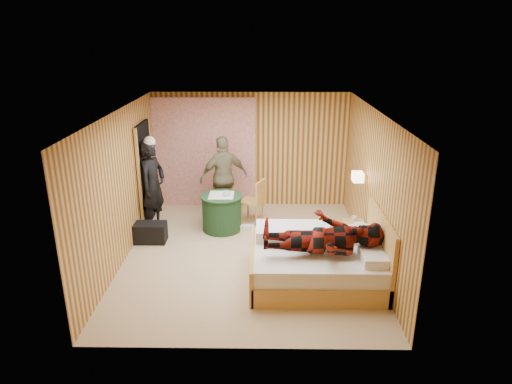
{
  "coord_description": "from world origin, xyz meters",
  "views": [
    {
      "loc": [
        0.25,
        -7.16,
        3.7
      ],
      "look_at": [
        0.14,
        0.33,
        1.05
      ],
      "focal_mm": 32.0,
      "sensor_mm": 36.0,
      "label": 1
    }
  ],
  "objects_px": {
    "duffel_bag": "(149,233)",
    "man_at_table": "(224,177)",
    "bed": "(318,261)",
    "nightstand": "(354,237)",
    "chair_near": "(256,198)",
    "man_on_bed": "(324,229)",
    "round_table": "(222,212)",
    "woman_standing": "(153,186)",
    "chair_far": "(224,193)",
    "wall_lamp": "(358,177)"
  },
  "relations": [
    {
      "from": "chair_near",
      "to": "wall_lamp",
      "type": "bearing_deg",
      "value": 84.61
    },
    {
      "from": "wall_lamp",
      "to": "chair_far",
      "type": "relative_size",
      "value": 0.28
    },
    {
      "from": "chair_near",
      "to": "man_at_table",
      "type": "bearing_deg",
      "value": -92.65
    },
    {
      "from": "duffel_bag",
      "to": "man_on_bed",
      "type": "relative_size",
      "value": 0.37
    },
    {
      "from": "bed",
      "to": "nightstand",
      "type": "xyz_separation_m",
      "value": [
        0.76,
        1.01,
        -0.05
      ]
    },
    {
      "from": "bed",
      "to": "man_on_bed",
      "type": "relative_size",
      "value": 1.14
    },
    {
      "from": "man_at_table",
      "to": "woman_standing",
      "type": "bearing_deg",
      "value": 2.95
    },
    {
      "from": "chair_far",
      "to": "woman_standing",
      "type": "bearing_deg",
      "value": -162.58
    },
    {
      "from": "duffel_bag",
      "to": "man_at_table",
      "type": "xyz_separation_m",
      "value": [
        1.31,
        1.26,
        0.68
      ]
    },
    {
      "from": "wall_lamp",
      "to": "round_table",
      "type": "xyz_separation_m",
      "value": [
        -2.46,
        0.63,
        -0.94
      ]
    },
    {
      "from": "bed",
      "to": "man_on_bed",
      "type": "distance_m",
      "value": 0.7
    },
    {
      "from": "nightstand",
      "to": "chair_far",
      "type": "height_order",
      "value": "chair_far"
    },
    {
      "from": "bed",
      "to": "nightstand",
      "type": "bearing_deg",
      "value": 53.11
    },
    {
      "from": "wall_lamp",
      "to": "chair_near",
      "type": "height_order",
      "value": "wall_lamp"
    },
    {
      "from": "bed",
      "to": "man_on_bed",
      "type": "xyz_separation_m",
      "value": [
        0.03,
        -0.23,
        0.66
      ]
    },
    {
      "from": "chair_far",
      "to": "chair_near",
      "type": "bearing_deg",
      "value": -31.64
    },
    {
      "from": "wall_lamp",
      "to": "man_on_bed",
      "type": "bearing_deg",
      "value": -117.22
    },
    {
      "from": "nightstand",
      "to": "round_table",
      "type": "distance_m",
      "value": 2.58
    },
    {
      "from": "chair_far",
      "to": "man_on_bed",
      "type": "bearing_deg",
      "value": -66.94
    },
    {
      "from": "round_table",
      "to": "woman_standing",
      "type": "relative_size",
      "value": 0.46
    },
    {
      "from": "round_table",
      "to": "duffel_bag",
      "type": "height_order",
      "value": "round_table"
    },
    {
      "from": "woman_standing",
      "to": "chair_far",
      "type": "bearing_deg",
      "value": -44.0
    },
    {
      "from": "chair_far",
      "to": "round_table",
      "type": "bearing_deg",
      "value": -97.29
    },
    {
      "from": "nightstand",
      "to": "chair_near",
      "type": "xyz_separation_m",
      "value": [
        -1.76,
        1.26,
        0.26
      ]
    },
    {
      "from": "chair_near",
      "to": "duffel_bag",
      "type": "distance_m",
      "value": 2.21
    },
    {
      "from": "wall_lamp",
      "to": "bed",
      "type": "relative_size",
      "value": 0.13
    },
    {
      "from": "duffel_bag",
      "to": "chair_far",
      "type": "bearing_deg",
      "value": 43.43
    },
    {
      "from": "nightstand",
      "to": "round_table",
      "type": "height_order",
      "value": "round_table"
    },
    {
      "from": "bed",
      "to": "chair_near",
      "type": "relative_size",
      "value": 2.23
    },
    {
      "from": "wall_lamp",
      "to": "round_table",
      "type": "distance_m",
      "value": 2.7
    },
    {
      "from": "wall_lamp",
      "to": "man_at_table",
      "type": "relative_size",
      "value": 0.15
    },
    {
      "from": "chair_far",
      "to": "chair_near",
      "type": "distance_m",
      "value": 0.73
    },
    {
      "from": "round_table",
      "to": "chair_far",
      "type": "xyz_separation_m",
      "value": [
        -0.01,
        0.65,
        0.18
      ]
    },
    {
      "from": "nightstand",
      "to": "duffel_bag",
      "type": "bearing_deg",
      "value": 175.08
    },
    {
      "from": "round_table",
      "to": "chair_near",
      "type": "distance_m",
      "value": 0.77
    },
    {
      "from": "duffel_bag",
      "to": "woman_standing",
      "type": "bearing_deg",
      "value": 90.2
    },
    {
      "from": "chair_near",
      "to": "man_on_bed",
      "type": "distance_m",
      "value": 2.74
    },
    {
      "from": "wall_lamp",
      "to": "duffel_bag",
      "type": "height_order",
      "value": "wall_lamp"
    },
    {
      "from": "duffel_bag",
      "to": "man_at_table",
      "type": "bearing_deg",
      "value": 43.93
    },
    {
      "from": "wall_lamp",
      "to": "round_table",
      "type": "height_order",
      "value": "wall_lamp"
    },
    {
      "from": "bed",
      "to": "chair_near",
      "type": "xyz_separation_m",
      "value": [
        -1.01,
        2.27,
        0.21
      ]
    },
    {
      "from": "bed",
      "to": "chair_near",
      "type": "height_order",
      "value": "bed"
    },
    {
      "from": "man_at_table",
      "to": "man_on_bed",
      "type": "xyz_separation_m",
      "value": [
        1.69,
        -2.81,
        0.11
      ]
    },
    {
      "from": "round_table",
      "to": "woman_standing",
      "type": "bearing_deg",
      "value": 179.05
    },
    {
      "from": "man_at_table",
      "to": "man_on_bed",
      "type": "bearing_deg",
      "value": 97.16
    },
    {
      "from": "duffel_bag",
      "to": "woman_standing",
      "type": "height_order",
      "value": "woman_standing"
    },
    {
      "from": "nightstand",
      "to": "chair_near",
      "type": "relative_size",
      "value": 0.59
    },
    {
      "from": "nightstand",
      "to": "chair_near",
      "type": "height_order",
      "value": "chair_near"
    },
    {
      "from": "chair_far",
      "to": "man_on_bed",
      "type": "distance_m",
      "value": 3.29
    },
    {
      "from": "round_table",
      "to": "bed",
      "type": "bearing_deg",
      "value": -48.91
    }
  ]
}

